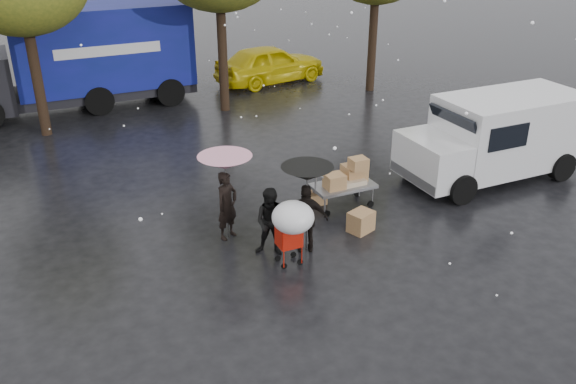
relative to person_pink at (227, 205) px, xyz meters
name	(u,v)px	position (x,y,z in m)	size (l,w,h in m)	color
ground	(273,262)	(0.47, -1.38, -0.78)	(90.00, 90.00, 0.00)	black
person_pink	(227,205)	(0.00, 0.00, 0.00)	(0.57, 0.37, 1.55)	black
person_middle	(272,222)	(0.60, -1.06, -0.03)	(0.73, 0.57, 1.50)	black
person_black	(307,219)	(1.30, -1.24, -0.01)	(0.89, 0.37, 1.52)	black
umbrella_pink	(225,163)	(0.00, 0.00, 1.01)	(1.16, 1.16, 1.93)	#4C4C4C
umbrella_black	(307,174)	(1.30, -1.24, 1.01)	(1.07, 1.07, 1.94)	#4C4C4C
vendor_cart	(347,179)	(3.11, 0.24, -0.05)	(1.52, 0.80, 1.27)	slate
shopping_cart	(292,220)	(0.76, -1.69, 0.29)	(0.84, 0.84, 1.46)	red
white_van	(497,136)	(7.56, 0.14, 0.39)	(4.91, 2.18, 2.20)	white
blue_truck	(79,58)	(-1.47, 11.07, 0.98)	(8.30, 2.60, 3.50)	navy
box_ground_near	(361,221)	(2.79, -1.00, -0.54)	(0.53, 0.42, 0.48)	#91603F
box_ground_far	(316,196)	(2.51, 0.68, -0.59)	(0.49, 0.38, 0.38)	#91603F
yellow_taxi	(270,64)	(5.85, 11.25, 0.00)	(1.82, 4.53, 1.54)	#D7C00B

